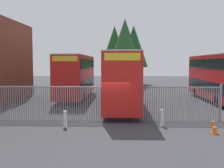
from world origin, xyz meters
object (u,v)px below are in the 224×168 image
double_decker_bus_behind_fence_left (76,75)px  bollard_near_left (65,119)px  traffic_cone_by_gate (213,122)px  traffic_cone_mid_forecourt (215,128)px  double_decker_bus_behind_fence_right (217,76)px  bollard_center_front (162,118)px  double_decker_bus_near_gate (122,78)px

double_decker_bus_behind_fence_left → bollard_near_left: (1.52, -12.56, -1.95)m
traffic_cone_by_gate → traffic_cone_mid_forecourt: same height
bollard_near_left → traffic_cone_by_gate: (8.35, 0.36, -0.19)m
double_decker_bus_behind_fence_right → bollard_center_front: bearing=-123.6°
double_decker_bus_behind_fence_left → traffic_cone_by_gate: double_decker_bus_behind_fence_left is taller
double_decker_bus_near_gate → traffic_cone_mid_forecourt: bearing=-57.5°
traffic_cone_by_gate → traffic_cone_mid_forecourt: (-0.39, -1.34, 0.00)m
bollard_near_left → traffic_cone_by_gate: 8.36m
bollard_center_front → double_decker_bus_behind_fence_right: bearing=56.4°
double_decker_bus_behind_fence_right → traffic_cone_mid_forecourt: (-4.23, -11.61, -2.13)m
bollard_near_left → bollard_center_front: size_ratio=1.00×
double_decker_bus_near_gate → double_decker_bus_behind_fence_left: size_ratio=1.00×
double_decker_bus_behind_fence_left → bollard_near_left: bearing=-83.1°
traffic_cone_mid_forecourt → double_decker_bus_near_gate: bearing=122.5°
bollard_center_front → traffic_cone_mid_forecourt: 2.92m
bollard_center_front → traffic_cone_by_gate: (2.86, -0.19, -0.19)m
double_decker_bus_behind_fence_right → traffic_cone_by_gate: bearing=-110.5°
bollard_near_left → traffic_cone_mid_forecourt: size_ratio=1.61×
bollard_near_left → traffic_cone_by_gate: bearing=2.5°
bollard_near_left → traffic_cone_by_gate: size_ratio=1.61×
double_decker_bus_behind_fence_left → traffic_cone_by_gate: (9.88, -12.20, -2.13)m
bollard_center_front → traffic_cone_mid_forecourt: size_ratio=1.61×
double_decker_bus_behind_fence_left → traffic_cone_by_gate: size_ratio=18.32×
traffic_cone_mid_forecourt → bollard_near_left: bearing=173.0°
bollard_near_left → double_decker_bus_behind_fence_left: bearing=96.9°
bollard_center_front → traffic_cone_by_gate: bollard_center_front is taller
double_decker_bus_near_gate → double_decker_bus_behind_fence_left: bearing=127.9°
double_decker_bus_near_gate → traffic_cone_mid_forecourt: double_decker_bus_near_gate is taller
double_decker_bus_behind_fence_right → traffic_cone_by_gate: double_decker_bus_behind_fence_right is taller
double_decker_bus_near_gate → bollard_near_left: double_decker_bus_near_gate is taller
traffic_cone_by_gate → bollard_center_front: bearing=176.2°
double_decker_bus_near_gate → double_decker_bus_behind_fence_right: same height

